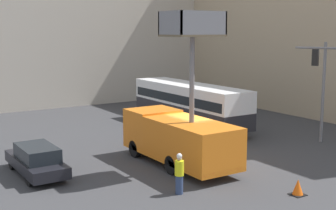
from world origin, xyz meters
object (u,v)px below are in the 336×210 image
at_px(city_bus, 190,101).
at_px(road_worker_directing, 220,138).
at_px(utility_truck, 179,134).
at_px(parked_car_curbside, 36,160).
at_px(traffic_light_pole, 321,77).
at_px(road_worker_near_truck, 179,174).
at_px(traffic_cone_near_truck, 298,188).

bearing_deg(city_bus, road_worker_directing, 170.67).
relative_size(utility_truck, parked_car_curbside, 1.60).
bearing_deg(traffic_light_pole, utility_truck, 173.19).
height_order(traffic_light_pole, parked_car_curbside, traffic_light_pole).
relative_size(utility_truck, road_worker_near_truck, 4.36).
height_order(utility_truck, road_worker_near_truck, utility_truck).
xyz_separation_m(city_bus, traffic_light_pole, (3.17, -8.53, 2.26)).
height_order(city_bus, traffic_light_pole, traffic_light_pole).
bearing_deg(city_bus, parked_car_curbside, 125.81).
bearing_deg(road_worker_directing, road_worker_near_truck, 178.76).
bearing_deg(parked_car_curbside, road_worker_near_truck, -53.74).
bearing_deg(utility_truck, road_worker_near_truck, -123.71).
xyz_separation_m(city_bus, traffic_cone_near_truck, (-4.22, -13.68, -1.47)).
height_order(traffic_cone_near_truck, parked_car_curbside, parked_car_curbside).
xyz_separation_m(road_worker_directing, parked_car_curbside, (-9.59, 1.73, -0.17)).
bearing_deg(traffic_cone_near_truck, parked_car_curbside, 134.15).
distance_m(traffic_cone_near_truck, parked_car_curbside, 11.82).
distance_m(traffic_light_pole, road_worker_directing, 6.99).
distance_m(traffic_light_pole, parked_car_curbside, 16.31).
relative_size(traffic_light_pole, traffic_cone_near_truck, 8.98).
height_order(utility_truck, parked_car_curbside, utility_truck).
xyz_separation_m(road_worker_directing, traffic_cone_near_truck, (-1.36, -6.75, -0.58)).
xyz_separation_m(utility_truck, city_bus, (5.95, 7.45, 0.21)).
bearing_deg(utility_truck, road_worker_directing, 9.49).
relative_size(traffic_light_pole, parked_car_curbside, 1.27).
xyz_separation_m(utility_truck, road_worker_directing, (3.08, 0.51, -0.68)).
relative_size(city_bus, traffic_cone_near_truck, 15.92).
bearing_deg(traffic_cone_near_truck, road_worker_directing, 78.63).
distance_m(utility_truck, city_bus, 9.53).
xyz_separation_m(road_worker_near_truck, road_worker_directing, (5.39, 3.99, 0.03)).
height_order(utility_truck, traffic_cone_near_truck, utility_truck).
bearing_deg(road_worker_near_truck, utility_truck, 92.64).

